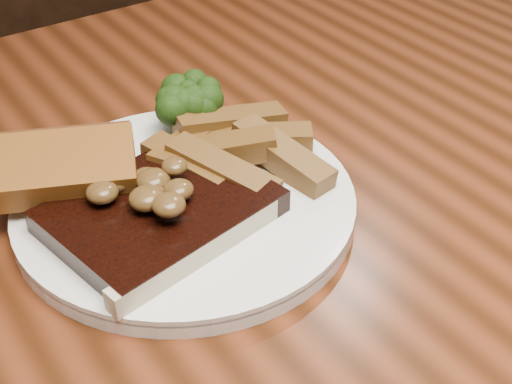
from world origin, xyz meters
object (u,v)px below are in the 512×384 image
Objects in this scene: plate at (186,205)px; steak at (161,213)px; dining_table at (253,321)px; garlic_bread at (66,189)px; potato_wedges at (257,158)px; chair_far at (112,122)px.

steak is (-0.03, -0.02, 0.02)m from plate.
garlic_bread reaches higher than dining_table.
steak is 1.23× the size of potato_wedges.
dining_table is 10.53× the size of steak.
garlic_bread is at bearing 73.85° from chair_far.
chair_far reaches higher than garlic_bread.
dining_table is at bearing -20.97° from garlic_bread.
plate is at bearing -179.52° from potato_wedges.
potato_wedges is (0.07, 0.00, 0.02)m from plate.
steak is at bearing -31.42° from garlic_bread.
dining_table is at bearing 85.79° from chair_far.
steak is (-0.20, -0.60, 0.30)m from chair_far.
garlic_bread is (-0.08, 0.05, 0.02)m from plate.
dining_table is 0.14m from potato_wedges.
chair_far is 3.32× the size of plate.
chair_far is 7.09× the size of potato_wedges.
steak reaches higher than plate.
chair_far reaches higher than steak.
chair_far is 0.67m from plate.
chair_far is at bearing 79.59° from potato_wedges.
dining_table is at bearing -43.08° from steak.
plate is 1.73× the size of steak.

